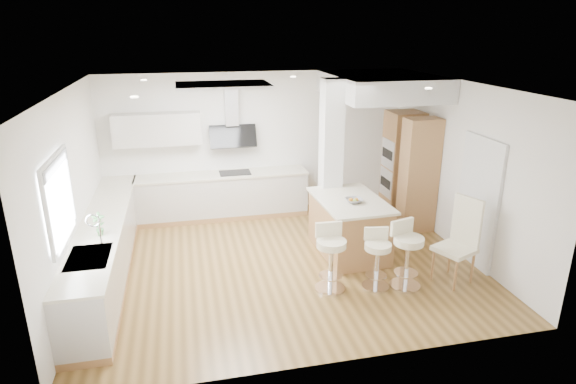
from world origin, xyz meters
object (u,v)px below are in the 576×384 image
object	(u,v)px
bar_stool_b	(377,256)
dining_chair	(461,237)
peninsula	(349,226)
bar_stool_c	(407,251)
bar_stool_a	(331,254)

from	to	relation	value
bar_stool_b	dining_chair	size ratio (longest dim) A/B	0.69
peninsula	bar_stool_c	size ratio (longest dim) A/B	1.59
dining_chair	bar_stool_c	bearing A→B (deg)	158.27
peninsula	bar_stool_b	distance (m)	1.19
bar_stool_a	dining_chair	world-z (taller)	dining_chair
peninsula	dining_chair	bearing A→B (deg)	-46.58
peninsula	dining_chair	size ratio (longest dim) A/B	1.24
bar_stool_a	dining_chair	xyz separation A→B (m)	(1.94, -0.14, 0.13)
bar_stool_a	dining_chair	bearing A→B (deg)	-2.56
bar_stool_c	dining_chair	xyz separation A→B (m)	(0.85, 0.02, 0.13)
peninsula	bar_stool_a	xyz separation A→B (m)	(-0.66, -1.10, 0.08)
bar_stool_a	bar_stool_c	distance (m)	1.10
bar_stool_a	bar_stool_b	world-z (taller)	bar_stool_a
peninsula	bar_stool_c	distance (m)	1.33
peninsula	bar_stool_a	size ratio (longest dim) A/B	1.61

